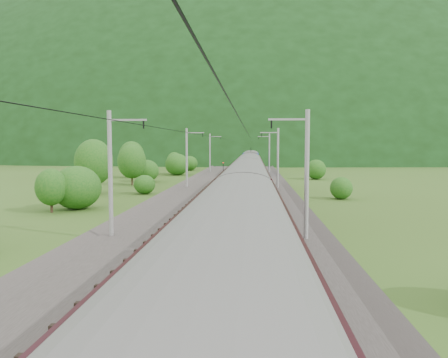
{
  "coord_description": "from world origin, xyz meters",
  "views": [
    {
      "loc": [
        2.9,
        -27.16,
        6.21
      ],
      "look_at": [
        -0.09,
        17.26,
        2.6
      ],
      "focal_mm": 35.0,
      "sensor_mm": 36.0,
      "label": 1
    }
  ],
  "objects": [
    {
      "name": "hazard_post_far",
      "position": [
        0.01,
        66.83,
        1.06
      ],
      "size": [
        0.16,
        0.16,
        1.52
      ],
      "primitive_type": "cylinder",
      "color": "red",
      "rests_on": "railbed"
    },
    {
      "name": "catenary_left",
      "position": [
        -6.12,
        32.0,
        4.5
      ],
      "size": [
        2.54,
        192.28,
        8.0
      ],
      "color": "gray",
      "rests_on": "railbed"
    },
    {
      "name": "overhead_wires",
      "position": [
        0.0,
        10.0,
        7.1
      ],
      "size": [
        4.83,
        198.0,
        0.03
      ],
      "color": "black",
      "rests_on": "ground"
    },
    {
      "name": "vegetation_left",
      "position": [
        -14.42,
        15.87,
        2.87
      ],
      "size": [
        13.92,
        144.45,
        7.09
      ],
      "color": "#174E15",
      "rests_on": "ground"
    },
    {
      "name": "track_left",
      "position": [
        -2.4,
        10.0,
        0.37
      ],
      "size": [
        2.4,
        220.0,
        0.27
      ],
      "color": "brown",
      "rests_on": "railbed"
    },
    {
      "name": "track_right",
      "position": [
        2.4,
        10.0,
        0.37
      ],
      "size": [
        2.4,
        220.0,
        0.27
      ],
      "color": "brown",
      "rests_on": "railbed"
    },
    {
      "name": "railbed",
      "position": [
        0.0,
        10.0,
        0.15
      ],
      "size": [
        14.0,
        220.0,
        0.3
      ],
      "primitive_type": "cube",
      "color": "#38332D",
      "rests_on": "ground"
    },
    {
      "name": "ground",
      "position": [
        0.0,
        0.0,
        0.0
      ],
      "size": [
        600.0,
        600.0,
        0.0
      ],
      "primitive_type": "plane",
      "color": "#324917",
      "rests_on": "ground"
    },
    {
      "name": "vegetation_right",
      "position": [
        13.13,
        5.64,
        1.45
      ],
      "size": [
        4.41,
        95.74,
        3.11
      ],
      "color": "#174E15",
      "rests_on": "ground"
    },
    {
      "name": "signal",
      "position": [
        -3.6,
        66.95,
        1.42
      ],
      "size": [
        0.21,
        0.21,
        1.91
      ],
      "color": "black",
      "rests_on": "railbed"
    },
    {
      "name": "train",
      "position": [
        2.4,
        -5.8,
        3.52
      ],
      "size": [
        2.97,
        140.69,
        5.16
      ],
      "color": "black",
      "rests_on": "ground"
    },
    {
      "name": "hazard_post_near",
      "position": [
        -0.65,
        40.34,
        1.09
      ],
      "size": [
        0.17,
        0.17,
        1.58
      ],
      "primitive_type": "cylinder",
      "color": "red",
      "rests_on": "railbed"
    },
    {
      "name": "catenary_right",
      "position": [
        6.12,
        32.0,
        4.5
      ],
      "size": [
        2.54,
        192.28,
        8.0
      ],
      "color": "gray",
      "rests_on": "railbed"
    },
    {
      "name": "mountain_ridge",
      "position": [
        -120.0,
        300.0,
        0.0
      ],
      "size": [
        336.0,
        280.0,
        132.0
      ],
      "primitive_type": "ellipsoid",
      "color": "black",
      "rests_on": "ground"
    },
    {
      "name": "mountain_main",
      "position": [
        0.0,
        260.0,
        0.0
      ],
      "size": [
        504.0,
        360.0,
        244.0
      ],
      "primitive_type": "ellipsoid",
      "color": "black",
      "rests_on": "ground"
    }
  ]
}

